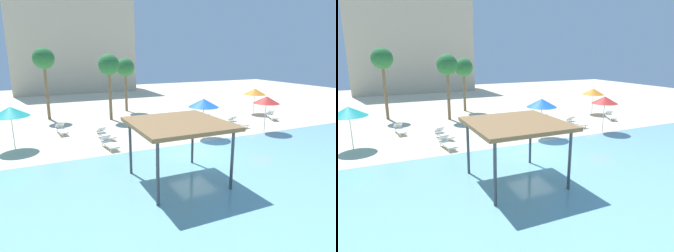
{
  "view_description": "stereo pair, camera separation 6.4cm",
  "coord_description": "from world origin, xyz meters",
  "views": [
    {
      "loc": [
        -8.63,
        -14.97,
        6.0
      ],
      "look_at": [
        -0.85,
        2.0,
        1.3
      ],
      "focal_mm": 30.85,
      "sensor_mm": 36.0,
      "label": 1
    },
    {
      "loc": [
        -8.57,
        -15.0,
        6.0
      ],
      "look_at": [
        -0.85,
        2.0,
        1.3
      ],
      "focal_mm": 30.85,
      "sensor_mm": 36.0,
      "label": 2
    }
  ],
  "objects": [
    {
      "name": "lounge_chair_4",
      "position": [
        6.65,
        4.24,
        0.33
      ],
      "size": [
        0.95,
        1.98,
        0.74
      ],
      "rotation": [
        0.0,
        0.0,
        -1.38
      ],
      "color": "white",
      "rests_on": "ground"
    },
    {
      "name": "beach_umbrella_teal_3",
      "position": [
        -10.23,
        5.29,
        2.46
      ],
      "size": [
        2.28,
        2.28,
        2.78
      ],
      "color": "silver",
      "rests_on": "ground"
    },
    {
      "name": "lagoon_water",
      "position": [
        0.0,
        -5.25,
        0.02
      ],
      "size": [
        44.0,
        13.5,
        0.04
      ],
      "primitive_type": "cube",
      "color": "#7AB7C1",
      "rests_on": "ground"
    },
    {
      "name": "ground_plane",
      "position": [
        0.0,
        0.0,
        0.0
      ],
      "size": [
        80.0,
        80.0,
        0.0
      ],
      "primitive_type": "plane",
      "color": "beige"
    },
    {
      "name": "beach_umbrella_blue_0",
      "position": [
        2.19,
        2.52,
        2.57
      ],
      "size": [
        2.19,
        2.19,
        2.88
      ],
      "color": "silver",
      "rests_on": "ground"
    },
    {
      "name": "hotel_block_0",
      "position": [
        -2.55,
        35.54,
        7.23
      ],
      "size": [
        18.27,
        9.35,
        14.47
      ],
      "primitive_type": "cube",
      "color": "beige",
      "rests_on": "ground"
    },
    {
      "name": "lounge_chair_0",
      "position": [
        -4.65,
        3.0,
        0.33
      ],
      "size": [
        0.88,
        1.96,
        0.74
      ],
      "rotation": [
        0.0,
        0.0,
        -1.42
      ],
      "color": "white",
      "rests_on": "ground"
    },
    {
      "name": "beach_umbrella_red_1",
      "position": [
        7.34,
        1.76,
        2.56
      ],
      "size": [
        1.97,
        1.97,
        2.83
      ],
      "color": "silver",
      "rests_on": "ground"
    },
    {
      "name": "beach_umbrella_orange_2",
      "position": [
        11.47,
        7.81,
        2.27
      ],
      "size": [
        2.19,
        2.19,
        2.58
      ],
      "color": "silver",
      "rests_on": "ground"
    },
    {
      "name": "lounge_chair_2",
      "position": [
        5.14,
        6.01,
        0.33
      ],
      "size": [
        1.21,
        1.99,
        0.74
      ],
      "rotation": [
        0.0,
        0.0,
        -1.22
      ],
      "color": "white",
      "rests_on": "ground"
    },
    {
      "name": "palm_tree_0",
      "position": [
        0.04,
        14.63,
        4.5
      ],
      "size": [
        1.9,
        1.9,
        5.57
      ],
      "color": "brown",
      "rests_on": "ground"
    },
    {
      "name": "lounge_chair_1",
      "position": [
        11.34,
        5.08,
        0.33
      ],
      "size": [
        1.4,
        1.96,
        0.74
      ],
      "rotation": [
        0.0,
        0.0,
        -2.05
      ],
      "color": "white",
      "rests_on": "ground"
    },
    {
      "name": "lounge_chair_5",
      "position": [
        -7.15,
        7.98,
        0.33
      ],
      "size": [
        0.83,
        1.96,
        0.74
      ],
      "rotation": [
        0.0,
        0.0,
        -1.45
      ],
      "color": "white",
      "rests_on": "ground"
    },
    {
      "name": "shade_pavilion",
      "position": [
        -2.83,
        -3.46,
        2.78
      ],
      "size": [
        4.26,
        4.26,
        2.96
      ],
      "color": "#42474C",
      "rests_on": "ground"
    },
    {
      "name": "palm_tree_2",
      "position": [
        -7.73,
        13.79,
        5.41
      ],
      "size": [
        1.9,
        1.9,
        6.53
      ],
      "color": "brown",
      "rests_on": "ground"
    },
    {
      "name": "palm_tree_1",
      "position": [
        -2.48,
        11.19,
        4.89
      ],
      "size": [
        1.9,
        1.9,
        5.98
      ],
      "color": "brown",
      "rests_on": "ground"
    },
    {
      "name": "lounge_chair_3",
      "position": [
        -4.38,
        5.19,
        0.33
      ],
      "size": [
        1.15,
        1.99,
        0.74
      ],
      "rotation": [
        0.0,
        0.0,
        -1.26
      ],
      "color": "white",
      "rests_on": "ground"
    }
  ]
}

